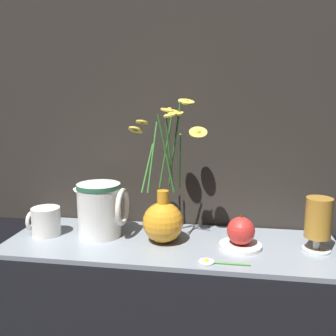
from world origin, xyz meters
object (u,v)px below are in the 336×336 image
object	(u,v)px
yellow_mug	(45,221)
tea_glass	(319,221)
vase_with_flowers	(163,216)
ceramic_pitcher	(100,208)
orange_fruit	(241,231)

from	to	relation	value
yellow_mug	tea_glass	bearing A→B (deg)	-0.31
vase_with_flowers	tea_glass	xyz separation A→B (m)	(0.39, -0.00, 0.01)
vase_with_flowers	yellow_mug	size ratio (longest dim) A/B	4.23
tea_glass	yellow_mug	bearing A→B (deg)	179.69
yellow_mug	ceramic_pitcher	bearing A→B (deg)	6.35
ceramic_pitcher	orange_fruit	world-z (taller)	ceramic_pitcher
ceramic_pitcher	tea_glass	distance (m)	0.56
tea_glass	orange_fruit	size ratio (longest dim) A/B	1.73
vase_with_flowers	ceramic_pitcher	world-z (taller)	vase_with_flowers
yellow_mug	orange_fruit	distance (m)	0.53
ceramic_pitcher	tea_glass	size ratio (longest dim) A/B	1.16
orange_fruit	ceramic_pitcher	bearing A→B (deg)	175.97
yellow_mug	ceramic_pitcher	xyz separation A→B (m)	(0.15, 0.02, 0.04)
yellow_mug	ceramic_pitcher	size ratio (longest dim) A/B	0.56
vase_with_flowers	tea_glass	size ratio (longest dim) A/B	2.74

